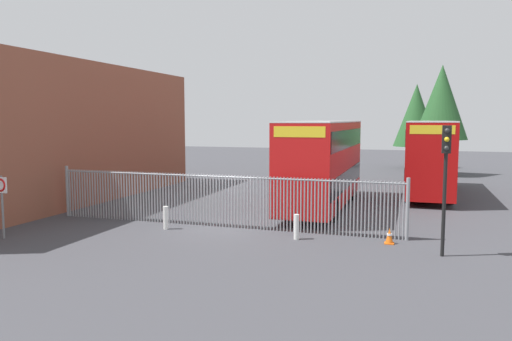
# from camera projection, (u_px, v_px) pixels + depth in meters

# --- Properties ---
(ground_plane) EXTENTS (100.00, 100.00, 0.00)m
(ground_plane) POSITION_uv_depth(u_px,v_px,m) (278.00, 198.00, 28.22)
(ground_plane) COLOR #3D3D42
(depot_building_brick) EXTENTS (8.39, 21.33, 7.54)m
(depot_building_brick) POSITION_uv_depth(u_px,v_px,m) (29.00, 133.00, 27.12)
(depot_building_brick) COLOR brown
(depot_building_brick) RESTS_ON ground
(palisade_fence) EXTENTS (15.35, 0.14, 2.35)m
(palisade_fence) POSITION_uv_depth(u_px,v_px,m) (218.00, 199.00, 20.65)
(palisade_fence) COLOR gray
(palisade_fence) RESTS_ON ground
(double_decker_bus_near_gate) EXTENTS (2.54, 10.81, 4.42)m
(double_decker_bus_near_gate) POSITION_uv_depth(u_px,v_px,m) (323.00, 161.00, 25.03)
(double_decker_bus_near_gate) COLOR red
(double_decker_bus_near_gate) RESTS_ON ground
(double_decker_bus_behind_fence_left) EXTENTS (2.54, 10.81, 4.42)m
(double_decker_bus_behind_fence_left) POSITION_uv_depth(u_px,v_px,m) (429.00, 154.00, 29.54)
(double_decker_bus_behind_fence_left) COLOR #B70C0C
(double_decker_bus_behind_fence_left) RESTS_ON ground
(bollard_near_left) EXTENTS (0.20, 0.20, 0.95)m
(bollard_near_left) POSITION_uv_depth(u_px,v_px,m) (166.00, 218.00, 20.23)
(bollard_near_left) COLOR silver
(bollard_near_left) RESTS_ON ground
(bollard_center_front) EXTENTS (0.20, 0.20, 0.95)m
(bollard_center_front) POSITION_uv_depth(u_px,v_px,m) (296.00, 227.00, 18.50)
(bollard_center_front) COLOR silver
(bollard_center_front) RESTS_ON ground
(traffic_cone_by_gate) EXTENTS (0.34, 0.34, 0.59)m
(traffic_cone_by_gate) POSITION_uv_depth(u_px,v_px,m) (389.00, 236.00, 17.84)
(traffic_cone_by_gate) COLOR orange
(traffic_cone_by_gate) RESTS_ON ground
(speed_limit_sign_post) EXTENTS (0.60, 0.14, 2.40)m
(speed_limit_sign_post) POSITION_uv_depth(u_px,v_px,m) (1.00, 192.00, 18.47)
(speed_limit_sign_post) COLOR slate
(speed_limit_sign_post) RESTS_ON ground
(traffic_light_kerbside) EXTENTS (0.28, 0.33, 4.30)m
(traffic_light_kerbside) POSITION_uv_depth(u_px,v_px,m) (446.00, 166.00, 15.93)
(traffic_light_kerbside) COLOR black
(traffic_light_kerbside) RESTS_ON ground
(tree_tall_back) EXTENTS (4.19, 4.19, 8.90)m
(tree_tall_back) POSITION_uv_depth(u_px,v_px,m) (441.00, 102.00, 39.71)
(tree_tall_back) COLOR #4C3823
(tree_tall_back) RESTS_ON ground
(tree_short_side) EXTENTS (4.02, 4.02, 7.79)m
(tree_short_side) POSITION_uv_depth(u_px,v_px,m) (416.00, 115.00, 45.57)
(tree_short_side) COLOR #4C3823
(tree_short_side) RESTS_ON ground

